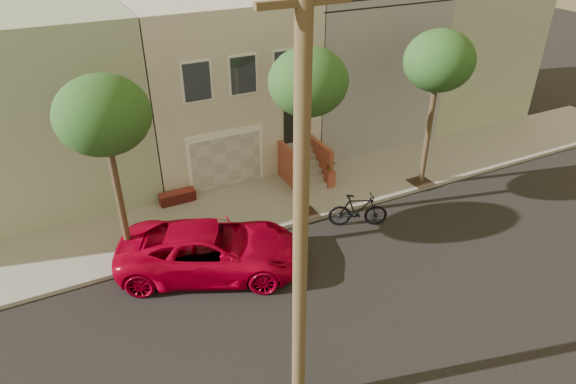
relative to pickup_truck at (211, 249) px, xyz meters
name	(u,v)px	position (x,y,z in m)	size (l,w,h in m)	color
ground	(336,286)	(3.19, -2.50, -0.81)	(90.00, 90.00, 0.00)	black
sidewalk	(266,204)	(3.19, 2.85, -0.74)	(40.00, 3.70, 0.15)	#9B988D
house_row	(211,74)	(3.19, 8.69, 2.83)	(33.10, 11.70, 7.00)	#BAB29E
tree_left	(103,117)	(-2.31, 1.40, 4.44)	(2.70, 2.57, 6.30)	#2D2116
tree_mid	(308,83)	(4.19, 1.40, 4.44)	(2.70, 2.57, 6.30)	#2D2116
tree_right	(439,62)	(9.69, 1.40, 4.44)	(2.70, 2.57, 6.30)	#2D2116
pickup_truck	(211,249)	(0.00, 0.00, 0.00)	(2.70, 5.85, 1.63)	#B40020
motorcycle	(358,210)	(5.64, 0.08, -0.16)	(0.61, 2.17, 1.31)	black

